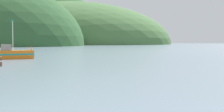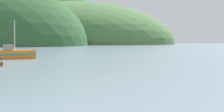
% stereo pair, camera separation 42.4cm
% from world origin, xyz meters
% --- Properties ---
extents(hill_far_center, '(172.96, 138.37, 97.66)m').
position_xyz_m(hill_far_center, '(-135.71, 251.64, 0.00)').
color(hill_far_center, '#2D562D').
rests_on(hill_far_center, ground).
extents(hill_mid_right, '(155.73, 124.58, 64.11)m').
position_xyz_m(hill_mid_right, '(-81.27, 230.84, 0.00)').
color(hill_mid_right, '#47703D').
rests_on(hill_mid_right, ground).
extents(fishing_boat_orange, '(5.99, 5.26, 6.23)m').
position_xyz_m(fishing_boat_orange, '(-19.06, 46.25, 0.83)').
color(fishing_boat_orange, orange).
rests_on(fishing_boat_orange, ground).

